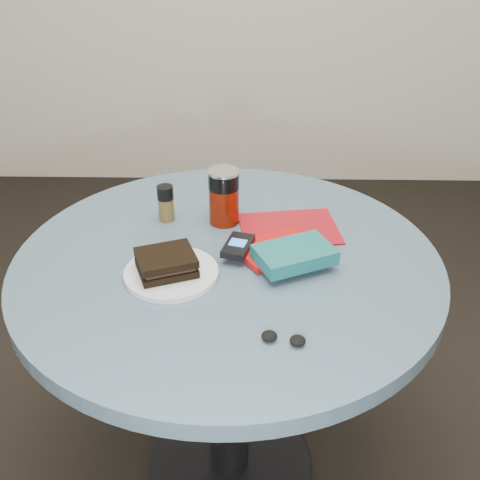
{
  "coord_description": "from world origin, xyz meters",
  "views": [
    {
      "loc": [
        0.05,
        -1.17,
        1.52
      ],
      "look_at": [
        0.03,
        0.0,
        0.8
      ],
      "focal_mm": 45.0,
      "sensor_mm": 36.0,
      "label": 1
    }
  ],
  "objects_px": {
    "sandwich": "(166,263)",
    "novel": "(294,254)",
    "plate": "(171,273)",
    "soda_can": "(224,197)",
    "magazine": "(289,229)",
    "headphones": "(283,338)",
    "pepper_grinder": "(166,203)",
    "red_book": "(275,248)",
    "table": "(228,313)",
    "mp3_player": "(238,246)"
  },
  "relations": [
    {
      "from": "mp3_player",
      "to": "table",
      "type": "bearing_deg",
      "value": -155.88
    },
    {
      "from": "sandwich",
      "to": "headphones",
      "type": "distance_m",
      "value": 0.33
    },
    {
      "from": "red_book",
      "to": "magazine",
      "type": "bearing_deg",
      "value": 38.22
    },
    {
      "from": "table",
      "to": "pepper_grinder",
      "type": "distance_m",
      "value": 0.32
    },
    {
      "from": "table",
      "to": "red_book",
      "type": "distance_m",
      "value": 0.21
    },
    {
      "from": "sandwich",
      "to": "magazine",
      "type": "distance_m",
      "value": 0.35
    },
    {
      "from": "red_book",
      "to": "headphones",
      "type": "xyz_separation_m",
      "value": [
        0.01,
        -0.32,
        -0.0
      ]
    },
    {
      "from": "table",
      "to": "plate",
      "type": "xyz_separation_m",
      "value": [
        -0.12,
        -0.07,
        0.17
      ]
    },
    {
      "from": "plate",
      "to": "pepper_grinder",
      "type": "relative_size",
      "value": 2.21
    },
    {
      "from": "red_book",
      "to": "mp3_player",
      "type": "bearing_deg",
      "value": 157.16
    },
    {
      "from": "sandwich",
      "to": "mp3_player",
      "type": "bearing_deg",
      "value": 28.92
    },
    {
      "from": "plate",
      "to": "novel",
      "type": "height_order",
      "value": "novel"
    },
    {
      "from": "plate",
      "to": "sandwich",
      "type": "bearing_deg",
      "value": -176.29
    },
    {
      "from": "soda_can",
      "to": "novel",
      "type": "xyz_separation_m",
      "value": [
        0.17,
        -0.21,
        -0.04
      ]
    },
    {
      "from": "sandwich",
      "to": "headphones",
      "type": "bearing_deg",
      "value": -40.95
    },
    {
      "from": "plate",
      "to": "soda_can",
      "type": "relative_size",
      "value": 1.45
    },
    {
      "from": "soda_can",
      "to": "headphones",
      "type": "distance_m",
      "value": 0.49
    },
    {
      "from": "red_book",
      "to": "table",
      "type": "bearing_deg",
      "value": 160.55
    },
    {
      "from": "plate",
      "to": "soda_can",
      "type": "xyz_separation_m",
      "value": [
        0.11,
        0.25,
        0.07
      ]
    },
    {
      "from": "magazine",
      "to": "mp3_player",
      "type": "height_order",
      "value": "mp3_player"
    },
    {
      "from": "mp3_player",
      "to": "sandwich",
      "type": "bearing_deg",
      "value": -151.08
    },
    {
      "from": "plate",
      "to": "red_book",
      "type": "xyz_separation_m",
      "value": [
        0.23,
        0.1,
        0.01
      ]
    },
    {
      "from": "table",
      "to": "red_book",
      "type": "xyz_separation_m",
      "value": [
        0.11,
        0.03,
        0.18
      ]
    },
    {
      "from": "pepper_grinder",
      "to": "mp3_player",
      "type": "distance_m",
      "value": 0.25
    },
    {
      "from": "table",
      "to": "soda_can",
      "type": "bearing_deg",
      "value": 94.71
    },
    {
      "from": "sandwich",
      "to": "novel",
      "type": "xyz_separation_m",
      "value": [
        0.28,
        0.04,
        0.0
      ]
    },
    {
      "from": "magazine",
      "to": "headphones",
      "type": "bearing_deg",
      "value": -102.96
    },
    {
      "from": "table",
      "to": "pepper_grinder",
      "type": "relative_size",
      "value": 10.48
    },
    {
      "from": "mp3_player",
      "to": "soda_can",
      "type": "bearing_deg",
      "value": 103.71
    },
    {
      "from": "plate",
      "to": "soda_can",
      "type": "distance_m",
      "value": 0.28
    },
    {
      "from": "sandwich",
      "to": "novel",
      "type": "relative_size",
      "value": 0.9
    },
    {
      "from": "table",
      "to": "plate",
      "type": "bearing_deg",
      "value": -148.56
    },
    {
      "from": "soda_can",
      "to": "pepper_grinder",
      "type": "distance_m",
      "value": 0.15
    },
    {
      "from": "table",
      "to": "sandwich",
      "type": "xyz_separation_m",
      "value": [
        -0.13,
        -0.08,
        0.2
      ]
    },
    {
      "from": "novel",
      "to": "sandwich",
      "type": "bearing_deg",
      "value": 163.05
    },
    {
      "from": "soda_can",
      "to": "red_book",
      "type": "relative_size",
      "value": 0.81
    },
    {
      "from": "soda_can",
      "to": "novel",
      "type": "distance_m",
      "value": 0.27
    },
    {
      "from": "headphones",
      "to": "novel",
      "type": "bearing_deg",
      "value": 82.35
    },
    {
      "from": "plate",
      "to": "mp3_player",
      "type": "bearing_deg",
      "value": 30.26
    },
    {
      "from": "plate",
      "to": "sandwich",
      "type": "xyz_separation_m",
      "value": [
        -0.01,
        -0.0,
        0.03
      ]
    },
    {
      "from": "soda_can",
      "to": "magazine",
      "type": "relative_size",
      "value": 0.6
    },
    {
      "from": "pepper_grinder",
      "to": "sandwich",
      "type": "bearing_deg",
      "value": -82.8
    },
    {
      "from": "table",
      "to": "novel",
      "type": "relative_size",
      "value": 5.88
    },
    {
      "from": "red_book",
      "to": "headphones",
      "type": "height_order",
      "value": "red_book"
    },
    {
      "from": "table",
      "to": "magazine",
      "type": "relative_size",
      "value": 4.14
    },
    {
      "from": "soda_can",
      "to": "mp3_player",
      "type": "xyz_separation_m",
      "value": [
        0.04,
        -0.16,
        -0.05
      ]
    },
    {
      "from": "plate",
      "to": "novel",
      "type": "xyz_separation_m",
      "value": [
        0.27,
        0.04,
        0.03
      ]
    },
    {
      "from": "plate",
      "to": "magazine",
      "type": "height_order",
      "value": "plate"
    },
    {
      "from": "soda_can",
      "to": "magazine",
      "type": "height_order",
      "value": "soda_can"
    },
    {
      "from": "sandwich",
      "to": "pepper_grinder",
      "type": "relative_size",
      "value": 1.6
    }
  ]
}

